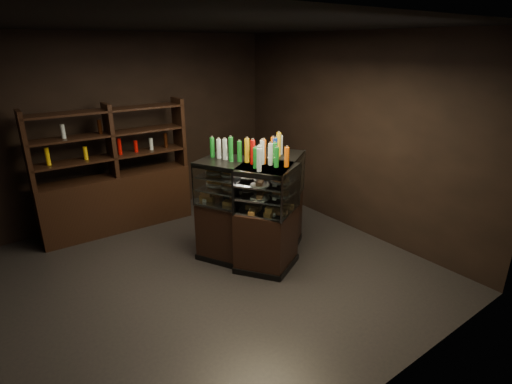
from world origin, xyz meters
The scene contains 7 objects.
ground centered at (0.00, 0.00, 0.00)m, with size 5.00×5.00×0.00m, color black.
room_shell centered at (0.00, 0.00, 1.94)m, with size 5.02×5.02×3.01m.
display_case centered at (0.68, -0.05, 0.47)m, with size 1.64×1.44×1.41m.
food_display centered at (0.68, -0.05, 1.09)m, with size 1.24×1.14×0.44m.
bottles_top centered at (0.68, -0.04, 1.54)m, with size 1.07×1.00×0.30m.
potted_conifer centered at (1.20, 0.61, 0.41)m, with size 0.34×0.34×0.72m.
back_shelving centered at (-0.54, 2.05, 0.61)m, with size 2.32×0.48×2.00m.
Camera 1 is at (-2.31, -3.99, 2.82)m, focal length 28.00 mm.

